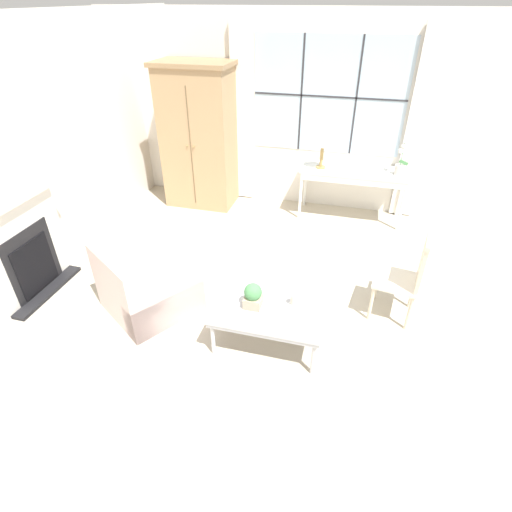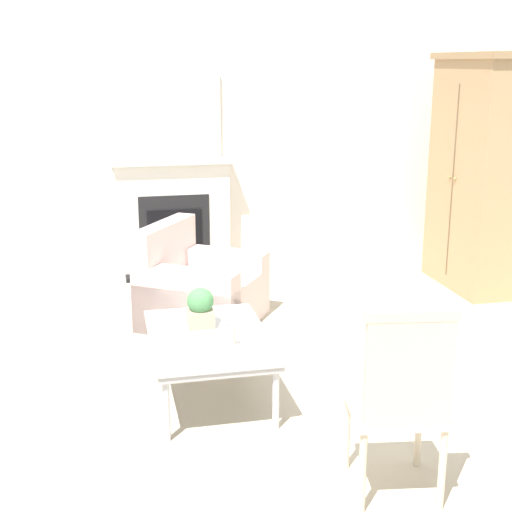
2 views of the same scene
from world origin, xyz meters
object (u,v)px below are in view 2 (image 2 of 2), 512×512
fireplace (173,209)px  armoire (487,173)px  potted_plant_small (200,307)px  armchair_upholstered (199,291)px  coffee_table (209,341)px  pillar_candle (229,337)px  side_chair_wooden (401,394)px

fireplace → armoire: armoire is taller
armoire → potted_plant_small: 3.38m
armoire → armchair_upholstered: bearing=-81.2°
fireplace → armoire: bearing=69.9°
armchair_upholstered → potted_plant_small: armchair_upholstered is taller
armoire → potted_plant_small: bearing=-60.3°
fireplace → armoire: size_ratio=0.91×
coffee_table → potted_plant_small: 0.23m
armoire → potted_plant_small: (1.65, -2.90, -0.52)m
coffee_table → pillar_candle: (0.22, 0.09, 0.10)m
fireplace → potted_plant_small: bearing=-2.3°
coffee_table → potted_plant_small: size_ratio=4.16×
fireplace → armoire: 3.00m
fireplace → armchair_upholstered: bearing=2.0°
fireplace → armchair_upholstered: 1.50m
potted_plant_small → armchair_upholstered: bearing=172.7°
coffee_table → potted_plant_small: bearing=-171.0°
armoire → coffee_table: (1.81, -2.87, -0.69)m
fireplace → coffee_table: bearing=-1.7°
armoire → armchair_upholstered: size_ratio=1.84×
armchair_upholstered → pillar_candle: (1.61, -0.04, 0.22)m
armoire → pillar_candle: bearing=-53.9°
armoire → side_chair_wooden: size_ratio=2.13×
fireplace → coffee_table: (2.83, -0.08, -0.28)m
fireplace → side_chair_wooden: 4.16m
armoire → side_chair_wooden: armoire is taller
armchair_upholstered → pillar_candle: 1.62m
armoire → coffee_table: 3.47m
pillar_candle → potted_plant_small: bearing=-163.2°
fireplace → pillar_candle: size_ratio=13.90×
fireplace → armchair_upholstered: size_ratio=1.68×
armchair_upholstered → pillar_candle: bearing=-1.5°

